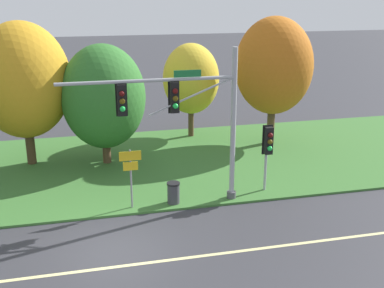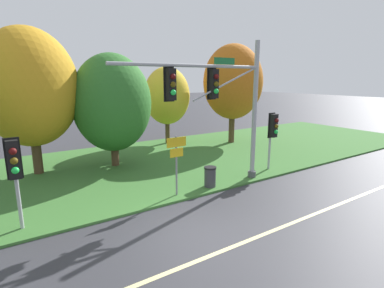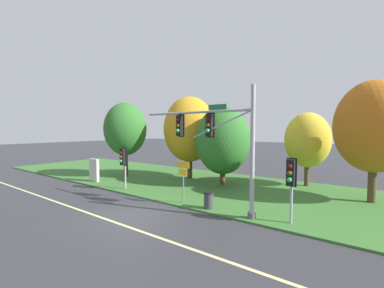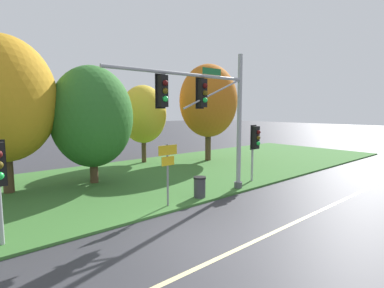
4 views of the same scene
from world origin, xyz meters
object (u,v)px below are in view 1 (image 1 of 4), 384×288
pedestrian_signal_near_kerb (268,144)px  route_sign_post (131,169)px  tree_left_of_mast (23,81)px  trash_bin (173,193)px  tree_tall_centre (274,66)px  traffic_signal_mast (186,111)px  tree_mid_verge (191,79)px  tree_behind_signpost (104,97)px

pedestrian_signal_near_kerb → route_sign_post: bearing=-177.2°
tree_left_of_mast → trash_bin: tree_left_of_mast is taller
route_sign_post → tree_tall_centre: bearing=37.6°
pedestrian_signal_near_kerb → tree_tall_centre: size_ratio=0.42×
pedestrian_signal_near_kerb → traffic_signal_mast: bearing=-174.9°
route_sign_post → trash_bin: 2.17m
tree_left_of_mast → trash_bin: (6.27, -6.52, -3.90)m
tree_mid_verge → route_sign_post: bearing=-116.8°
tree_left_of_mast → route_sign_post: bearing=-55.6°
pedestrian_signal_near_kerb → tree_left_of_mast: size_ratio=0.42×
pedestrian_signal_near_kerb → trash_bin: 4.66m
route_sign_post → tree_behind_signpost: size_ratio=0.41×
pedestrian_signal_near_kerb → trash_bin: (-4.31, -0.27, -1.75)m
tree_mid_verge → tree_tall_centre: bearing=-30.5°
tree_left_of_mast → trash_bin: 9.85m
traffic_signal_mast → route_sign_post: bearing=179.1°
tree_behind_signpost → trash_bin: (2.42, -5.74, -3.05)m
tree_left_of_mast → tree_behind_signpost: 4.02m
tree_tall_centre → trash_bin: (-7.21, -6.89, -4.08)m
pedestrian_signal_near_kerb → tree_left_of_mast: 12.48m
traffic_signal_mast → tree_tall_centre: size_ratio=0.99×
tree_left_of_mast → tree_behind_signpost: bearing=-11.5°
route_sign_post → tree_tall_centre: 11.69m
tree_left_of_mast → tree_mid_verge: tree_left_of_mast is taller
traffic_signal_mast → tree_left_of_mast: bearing=136.0°
route_sign_post → tree_tall_centre: tree_tall_centre is taller
pedestrian_signal_near_kerb → tree_tall_centre: tree_tall_centre is taller
traffic_signal_mast → tree_tall_centre: tree_tall_centre is taller
traffic_signal_mast → route_sign_post: size_ratio=2.86×
route_sign_post → traffic_signal_mast: bearing=-0.9°
route_sign_post → tree_tall_centre: (8.98, 6.92, 2.84)m
traffic_signal_mast → tree_mid_verge: size_ratio=1.28×
pedestrian_signal_near_kerb → tree_mid_verge: bearing=98.4°
traffic_signal_mast → tree_behind_signpost: traffic_signal_mast is taller
pedestrian_signal_near_kerb → tree_tall_centre: bearing=66.4°
tree_behind_signpost → tree_tall_centre: (9.63, 1.14, 1.03)m
route_sign_post → tree_left_of_mast: size_ratio=0.35×
tree_mid_verge → tree_tall_centre: 5.01m
pedestrian_signal_near_kerb → tree_mid_verge: tree_mid_verge is taller
tree_behind_signpost → tree_mid_verge: size_ratio=1.09×
trash_bin → route_sign_post: bearing=-179.0°
traffic_signal_mast → tree_behind_signpost: (-2.99, 5.81, -0.50)m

